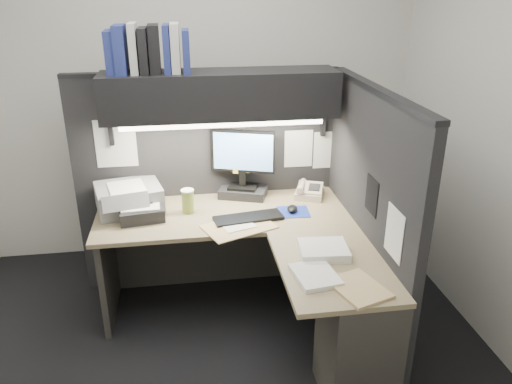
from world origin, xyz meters
TOP-DOWN VIEW (x-y plane):
  - floor at (0.00, 0.00)m, footprint 3.50×3.50m
  - wall_back at (0.00, 1.50)m, footprint 3.50×0.04m
  - wall_front at (0.00, -1.50)m, footprint 3.50×0.04m
  - partition_back at (0.03, 0.93)m, footprint 1.90×0.06m
  - partition_right at (0.98, 0.18)m, footprint 0.06×1.50m
  - desk at (0.43, -0.00)m, footprint 1.70×1.53m
  - overhead_shelf at (0.12, 0.75)m, footprint 1.55×0.34m
  - task_light_tube at (0.12, 0.61)m, footprint 1.32×0.04m
  - monitor at (0.28, 0.81)m, footprint 0.45×0.30m
  - keyboard at (0.26, 0.42)m, footprint 0.47×0.22m
  - mousepad at (0.58, 0.49)m, footprint 0.23×0.21m
  - mouse at (0.57, 0.50)m, footprint 0.10×0.12m
  - telephone at (0.76, 0.74)m, footprint 0.26×0.26m
  - coffee_cup at (-0.13, 0.60)m, footprint 0.10×0.10m
  - printer at (-0.53, 0.72)m, footprint 0.50×0.45m
  - notebook_stack at (-0.44, 0.55)m, footprint 0.32×0.28m
  - open_folder at (0.18, 0.32)m, footprint 0.51×0.43m
  - paper_stack_a at (0.63, -0.09)m, footprint 0.29×0.26m
  - paper_stack_b at (0.52, -0.33)m, footprint 0.25×0.29m
  - manila_stack at (0.71, -0.47)m, footprint 0.31×0.35m
  - binder_row at (-0.32, 0.75)m, footprint 0.52×0.25m
  - pinned_papers at (0.42, 0.56)m, footprint 1.76×1.31m

SIDE VIEW (x-z plane):
  - floor at x=0.00m, z-range 0.00..0.00m
  - desk at x=0.43m, z-range 0.08..0.81m
  - mousepad at x=0.58m, z-range 0.73..0.73m
  - open_folder at x=0.18m, z-range 0.73..0.74m
  - manila_stack at x=0.71m, z-range 0.73..0.75m
  - keyboard at x=0.26m, z-range 0.73..0.75m
  - paper_stack_b at x=0.52m, z-range 0.73..0.76m
  - mouse at x=0.57m, z-range 0.73..0.77m
  - paper_stack_a at x=0.63m, z-range 0.73..0.78m
  - telephone at x=0.76m, z-range 0.73..0.81m
  - notebook_stack at x=-0.44m, z-range 0.73..0.82m
  - partition_back at x=0.03m, z-range 0.00..1.60m
  - partition_right at x=0.98m, z-range 0.00..1.60m
  - coffee_cup at x=-0.13m, z-range 0.73..0.89m
  - printer at x=-0.53m, z-range 0.73..0.90m
  - monitor at x=0.28m, z-range 0.68..1.18m
  - pinned_papers at x=0.42m, z-range 0.80..1.31m
  - task_light_tube at x=0.12m, z-range 1.31..1.35m
  - wall_back at x=0.00m, z-range 0.00..2.70m
  - wall_front at x=0.00m, z-range 0.00..2.70m
  - overhead_shelf at x=0.12m, z-range 1.35..1.65m
  - binder_row at x=-0.32m, z-range 1.64..1.95m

